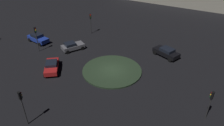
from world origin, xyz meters
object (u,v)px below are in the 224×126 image
car_grey (72,46)px  traffic_light_south (211,100)px  car_black (166,52)px  car_red (52,66)px  traffic_light_north (36,35)px  traffic_light_northeast (91,20)px  car_blue (38,38)px  traffic_light_west (22,102)px

car_grey → traffic_light_south: traffic_light_south is taller
car_black → car_red: bearing=-115.2°
traffic_light_north → car_red: bearing=-32.2°
car_black → traffic_light_northeast: bearing=-164.6°
traffic_light_south → car_red: bearing=16.1°
car_blue → car_black: size_ratio=0.98×
car_black → traffic_light_west: size_ratio=1.08×
car_blue → traffic_light_west: traffic_light_west is taller
traffic_light_west → traffic_light_south: bearing=-46.4°
car_black → traffic_light_west: 23.24m
traffic_light_northeast → traffic_light_north: traffic_light_north is taller
traffic_light_northeast → traffic_light_north: size_ratio=0.93×
traffic_light_north → car_grey: bearing=31.4°
traffic_light_northeast → traffic_light_west: bearing=-28.0°
car_blue → traffic_light_south: size_ratio=1.23×
car_grey → car_black: car_black is taller
car_grey → traffic_light_west: bearing=-128.9°
car_blue → traffic_light_south: (-3.39, -30.64, 1.85)m
car_red → traffic_light_northeast: size_ratio=1.06×
traffic_light_south → traffic_light_northeast: traffic_light_northeast is taller
traffic_light_south → traffic_light_north: (0.95, 27.66, 0.45)m
car_red → traffic_light_south: bearing=-125.1°
car_grey → car_blue: car_blue is taller
traffic_light_northeast → car_red: bearing=-35.5°
car_red → traffic_light_west: bearing=171.1°
traffic_light_west → traffic_light_north: traffic_light_north is taller
car_black → traffic_light_west: (-21.95, 7.29, 2.29)m
car_blue → car_red: bearing=-25.4°
car_grey → traffic_light_northeast: size_ratio=1.03×
car_grey → car_blue: 7.60m
car_grey → traffic_light_northeast: (7.53, 1.63, 2.18)m
car_blue → traffic_light_northeast: (8.60, -5.89, 2.10)m
car_red → traffic_light_northeast: traffic_light_northeast is taller
traffic_light_northeast → traffic_light_west: traffic_light_west is taller
traffic_light_west → car_blue: bearing=55.0°
car_red → car_black: 18.35m
traffic_light_west → car_grey: bearing=34.4°
car_red → traffic_light_north: 7.50m
car_red → traffic_light_west: 10.60m
traffic_light_south → traffic_light_west: bearing=45.0°
car_black → traffic_light_north: bearing=-133.4°
car_grey → car_blue: size_ratio=0.92×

